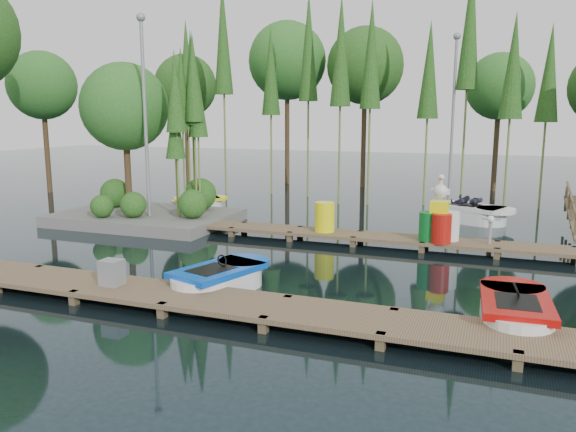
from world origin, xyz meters
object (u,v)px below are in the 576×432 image
(utility_cabinet, at_px, (112,272))
(drum_cluster, at_px, (440,222))
(island, at_px, (140,135))
(yellow_barrel, at_px, (325,217))
(boat_yellow_far, at_px, (198,203))
(boat_red, at_px, (515,313))
(boat_blue, at_px, (220,280))

(utility_cabinet, relative_size, drum_cluster, 0.29)
(island, xyz_separation_m, yellow_barrel, (7.27, -0.79, -2.42))
(island, distance_m, boat_yellow_far, 4.25)
(boat_red, height_order, yellow_barrel, yellow_barrel)
(drum_cluster, bearing_deg, boat_yellow_far, 158.77)
(yellow_barrel, bearing_deg, boat_blue, -97.05)
(yellow_barrel, distance_m, drum_cluster, 3.51)
(boat_red, distance_m, drum_cluster, 5.90)
(island, bearing_deg, boat_yellow_far, 79.88)
(boat_red, xyz_separation_m, boat_yellow_far, (-12.19, 9.51, -0.01))
(utility_cabinet, bearing_deg, boat_blue, 33.66)
(island, distance_m, drum_cluster, 11.07)
(boat_red, bearing_deg, yellow_barrel, 130.65)
(boat_blue, distance_m, utility_cabinet, 2.33)
(boat_yellow_far, bearing_deg, utility_cabinet, -89.05)
(boat_blue, distance_m, boat_yellow_far, 11.29)
(boat_blue, xyz_separation_m, boat_yellow_far, (-6.02, 9.55, -0.01))
(island, distance_m, boat_blue, 9.70)
(utility_cabinet, distance_m, drum_cluster, 9.20)
(boat_blue, height_order, yellow_barrel, yellow_barrel)
(boat_yellow_far, bearing_deg, island, -119.93)
(boat_blue, height_order, boat_yellow_far, boat_yellow_far)
(boat_blue, relative_size, drum_cluster, 1.49)
(boat_red, xyz_separation_m, utility_cabinet, (-8.09, -1.32, 0.31))
(boat_yellow_far, distance_m, drum_cluster, 11.00)
(boat_red, distance_m, utility_cabinet, 8.20)
(boat_yellow_far, relative_size, utility_cabinet, 4.54)
(boat_red, xyz_separation_m, drum_cluster, (-1.95, 5.53, 0.61))
(utility_cabinet, xyz_separation_m, yellow_barrel, (2.63, 7.00, 0.18))
(island, distance_m, yellow_barrel, 7.70)
(island, relative_size, yellow_barrel, 7.30)
(boat_blue, distance_m, drum_cluster, 7.01)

